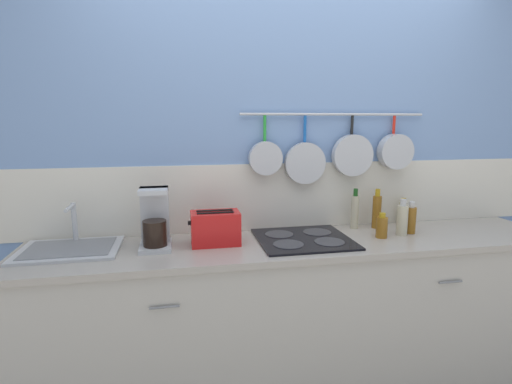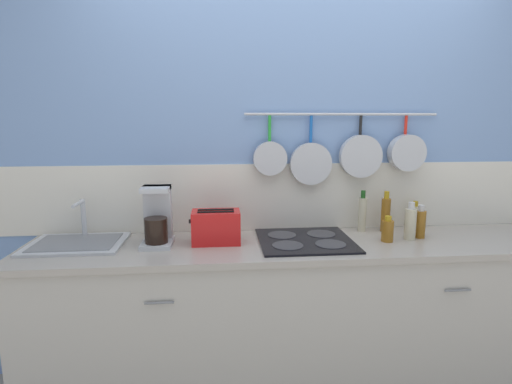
# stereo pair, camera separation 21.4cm
# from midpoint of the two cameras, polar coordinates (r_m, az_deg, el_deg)

# --- Properties ---
(ground_plane) EXTENTS (12.00, 12.00, 0.00)m
(ground_plane) POSITION_cam_midpoint_polar(r_m,az_deg,el_deg) (2.67, 3.60, -25.74)
(ground_plane) COLOR #9E9384
(wall_back) EXTENTS (7.20, 0.16, 2.60)m
(wall_back) POSITION_cam_midpoint_polar(r_m,az_deg,el_deg) (2.50, 2.09, 3.36)
(wall_back) COLOR #7293C6
(wall_back) RESTS_ON ground_plane
(cabinet_base) EXTENTS (3.03, 0.55, 0.86)m
(cabinet_base) POSITION_cam_midpoint_polar(r_m,az_deg,el_deg) (2.44, 3.72, -17.56)
(cabinet_base) COLOR #B7B2A8
(cabinet_base) RESTS_ON ground_plane
(countertop) EXTENTS (3.07, 0.57, 0.03)m
(countertop) POSITION_cam_midpoint_polar(r_m,az_deg,el_deg) (2.27, 3.85, -7.52)
(countertop) COLOR #A59E93
(countertop) RESTS_ON cabinet_base
(sink_basin) EXTENTS (0.50, 0.38, 0.23)m
(sink_basin) POSITION_cam_midpoint_polar(r_m,az_deg,el_deg) (2.36, -27.48, -7.08)
(sink_basin) COLOR #B7BABF
(sink_basin) RESTS_ON countertop
(coffee_maker) EXTENTS (0.16, 0.22, 0.32)m
(coffee_maker) POSITION_cam_midpoint_polar(r_m,az_deg,el_deg) (2.23, -16.93, -4.21)
(coffee_maker) COLOR #B7BABF
(coffee_maker) RESTS_ON countertop
(toaster) EXTENTS (0.28, 0.16, 0.19)m
(toaster) POSITION_cam_midpoint_polar(r_m,az_deg,el_deg) (2.21, -8.61, -5.14)
(toaster) COLOR red
(toaster) RESTS_ON countertop
(cooktop) EXTENTS (0.52, 0.49, 0.01)m
(cooktop) POSITION_cam_midpoint_polar(r_m,az_deg,el_deg) (2.29, 4.14, -6.74)
(cooktop) COLOR black
(cooktop) RESTS_ON countertop
(bottle_cooking_wine) EXTENTS (0.05, 0.05, 0.25)m
(bottle_cooking_wine) POSITION_cam_midpoint_polar(r_m,az_deg,el_deg) (2.55, 11.63, -2.70)
(bottle_cooking_wine) COLOR #BFB799
(bottle_cooking_wine) RESTS_ON countertop
(bottle_sesame_oil) EXTENTS (0.07, 0.07, 0.15)m
(bottle_sesame_oil) POSITION_cam_midpoint_polar(r_m,az_deg,el_deg) (2.40, 15.12, -4.85)
(bottle_sesame_oil) COLOR #8C5919
(bottle_sesame_oil) RESTS_ON countertop
(bottle_olive_oil) EXTENTS (0.05, 0.05, 0.25)m
(bottle_olive_oil) POSITION_cam_midpoint_polar(r_m,az_deg,el_deg) (2.59, 14.64, -2.65)
(bottle_olive_oil) COLOR #8C5919
(bottle_olive_oil) RESTS_ON countertop
(bottle_vinegar) EXTENTS (0.06, 0.06, 0.22)m
(bottle_vinegar) POSITION_cam_midpoint_polar(r_m,az_deg,el_deg) (2.48, 17.88, -3.76)
(bottle_vinegar) COLOR #BFB799
(bottle_vinegar) RESTS_ON countertop
(bottle_dish_soap) EXTENTS (0.06, 0.06, 0.19)m
(bottle_dish_soap) POSITION_cam_midpoint_polar(r_m,az_deg,el_deg) (2.54, 19.03, -3.73)
(bottle_dish_soap) COLOR #8C5919
(bottle_dish_soap) RESTS_ON countertop
(bottle_hot_sauce) EXTENTS (0.05, 0.05, 0.17)m
(bottle_hot_sauce) POSITION_cam_midpoint_polar(r_m,az_deg,el_deg) (2.75, 18.17, -2.85)
(bottle_hot_sauce) COLOR #BFB799
(bottle_hot_sauce) RESTS_ON countertop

